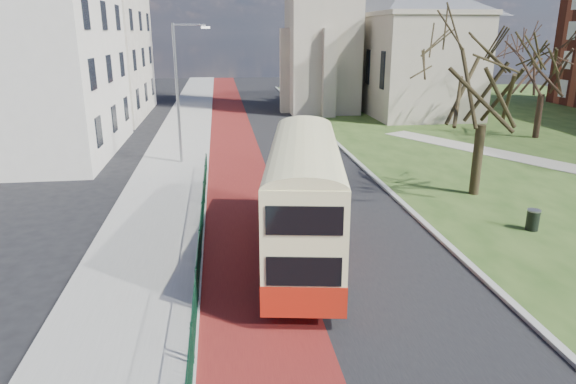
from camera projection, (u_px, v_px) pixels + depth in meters
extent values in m
plane|color=black|center=(302.00, 312.00, 14.58)|extent=(160.00, 160.00, 0.00)
cube|color=black|center=(276.00, 153.00, 33.70)|extent=(9.00, 120.00, 0.01)
cube|color=#591414|center=(235.00, 155.00, 33.36)|extent=(3.40, 120.00, 0.01)
cube|color=gray|center=(176.00, 155.00, 32.87)|extent=(4.00, 120.00, 0.12)
cube|color=#999993|center=(207.00, 154.00, 33.12)|extent=(0.25, 120.00, 0.13)
cube|color=#999993|center=(338.00, 144.00, 36.16)|extent=(0.25, 80.00, 0.13)
cylinder|color=#0D3B26|center=(199.00, 229.00, 17.67)|extent=(0.04, 24.00, 0.04)
cylinder|color=#0D3B26|center=(201.00, 255.00, 17.95)|extent=(0.04, 24.00, 0.04)
cube|color=gray|center=(405.00, 65.00, 51.29)|extent=(9.00, 18.00, 9.00)
cube|color=silver|center=(24.00, 55.00, 31.78)|extent=(10.00, 14.00, 12.50)
cube|color=#B6AC9A|center=(87.00, 56.00, 47.15)|extent=(10.00, 16.00, 11.00)
cylinder|color=gray|center=(177.00, 95.00, 29.83)|extent=(0.16, 0.16, 8.00)
cylinder|color=gray|center=(189.00, 25.00, 28.78)|extent=(1.80, 0.10, 0.10)
cube|color=silver|center=(206.00, 27.00, 28.94)|extent=(0.50, 0.18, 0.12)
cube|color=#B62010|center=(304.00, 233.00, 17.91)|extent=(3.82, 10.01, 0.89)
cube|color=#F9F0AA|center=(304.00, 185.00, 17.40)|extent=(3.79, 9.95, 2.58)
cube|color=black|center=(272.00, 205.00, 17.92)|extent=(1.36, 7.91, 0.84)
cube|color=black|center=(336.00, 205.00, 17.85)|extent=(1.36, 7.91, 0.84)
cube|color=black|center=(271.00, 170.00, 17.27)|extent=(1.49, 8.68, 0.80)
cube|color=black|center=(338.00, 170.00, 17.21)|extent=(1.49, 8.68, 0.80)
cube|color=black|center=(304.00, 171.00, 22.27)|extent=(1.98, 0.40, 0.93)
cube|color=black|center=(304.00, 141.00, 21.87)|extent=(1.98, 0.40, 0.80)
cube|color=orange|center=(305.00, 129.00, 21.72)|extent=(1.58, 0.36, 0.27)
cylinder|color=black|center=(279.00, 213.00, 21.24)|extent=(0.41, 0.95, 0.92)
cylinder|color=black|center=(328.00, 213.00, 21.18)|extent=(0.41, 0.95, 0.92)
cylinder|color=black|center=(270.00, 283.00, 15.28)|extent=(0.41, 0.95, 0.92)
cylinder|color=black|center=(338.00, 284.00, 15.22)|extent=(0.41, 0.95, 0.92)
cylinder|color=#2D2616|center=(477.00, 160.00, 24.63)|extent=(0.60, 0.60, 3.41)
cylinder|color=#302018|center=(538.00, 116.00, 38.13)|extent=(0.60, 0.60, 3.23)
cylinder|color=black|center=(533.00, 221.00, 20.41)|extent=(0.58, 0.58, 0.80)
cylinder|color=gray|center=(534.00, 210.00, 20.28)|extent=(0.62, 0.62, 0.05)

